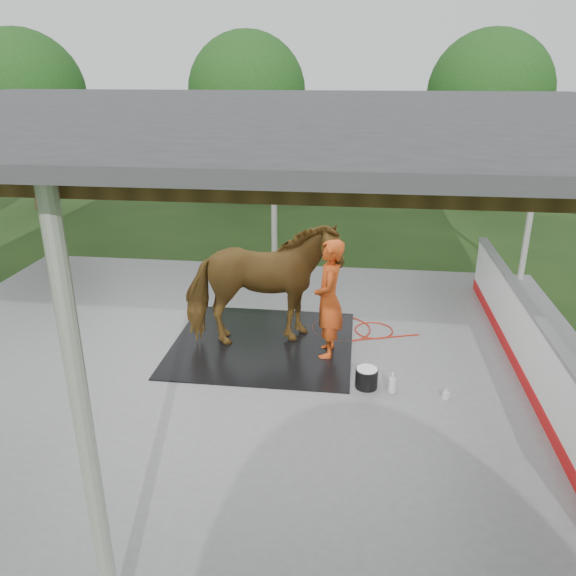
# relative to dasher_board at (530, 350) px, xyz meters

# --- Properties ---
(ground) EXTENTS (100.00, 100.00, 0.00)m
(ground) POSITION_rel_dasher_board_xyz_m (-4.60, 0.00, -0.59)
(ground) COLOR #1E3814
(concrete_slab) EXTENTS (12.00, 10.00, 0.05)m
(concrete_slab) POSITION_rel_dasher_board_xyz_m (-4.60, 0.00, -0.57)
(concrete_slab) COLOR slate
(concrete_slab) RESTS_ON ground
(pavilion_structure) EXTENTS (12.60, 10.60, 4.05)m
(pavilion_structure) POSITION_rel_dasher_board_xyz_m (-4.60, -0.00, 3.37)
(pavilion_structure) COLOR beige
(pavilion_structure) RESTS_ON ground
(dasher_board) EXTENTS (0.16, 8.00, 1.15)m
(dasher_board) POSITION_rel_dasher_board_xyz_m (0.00, 0.00, 0.00)
(dasher_board) COLOR red
(dasher_board) RESTS_ON concrete_slab
(tree_belt) EXTENTS (28.00, 28.00, 5.80)m
(tree_belt) POSITION_rel_dasher_board_xyz_m (-4.30, 0.90, 3.20)
(tree_belt) COLOR #382314
(tree_belt) RESTS_ON ground
(rubber_mat) EXTENTS (3.09, 2.90, 0.02)m
(rubber_mat) POSITION_rel_dasher_board_xyz_m (-4.22, 0.73, -0.53)
(rubber_mat) COLOR black
(rubber_mat) RESTS_ON concrete_slab
(horse) EXTENTS (2.79, 1.86, 2.16)m
(horse) POSITION_rel_dasher_board_xyz_m (-4.22, 0.73, 0.56)
(horse) COLOR brown
(horse) RESTS_ON rubber_mat
(handler) EXTENTS (0.49, 0.74, 2.01)m
(handler) POSITION_rel_dasher_board_xyz_m (-3.08, 0.50, 0.46)
(handler) COLOR #CB4615
(handler) RESTS_ON concrete_slab
(wash_bucket) EXTENTS (0.34, 0.34, 0.32)m
(wash_bucket) POSITION_rel_dasher_board_xyz_m (-2.43, -0.48, -0.38)
(wash_bucket) COLOR black
(wash_bucket) RESTS_ON concrete_slab
(soap_bottle_a) EXTENTS (0.14, 0.14, 0.32)m
(soap_bottle_a) POSITION_rel_dasher_board_xyz_m (-2.06, -0.59, -0.38)
(soap_bottle_a) COLOR silver
(soap_bottle_a) RESTS_ON concrete_slab
(soap_bottle_b) EXTENTS (0.11, 0.11, 0.17)m
(soap_bottle_b) POSITION_rel_dasher_board_xyz_m (-1.28, -0.66, -0.46)
(soap_bottle_b) COLOR #338CD8
(soap_bottle_b) RESTS_ON concrete_slab
(hose_coil) EXTENTS (1.96, 1.09, 0.02)m
(hose_coil) POSITION_rel_dasher_board_xyz_m (-2.69, 1.51, -0.53)
(hose_coil) COLOR #A51E0B
(hose_coil) RESTS_ON concrete_slab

